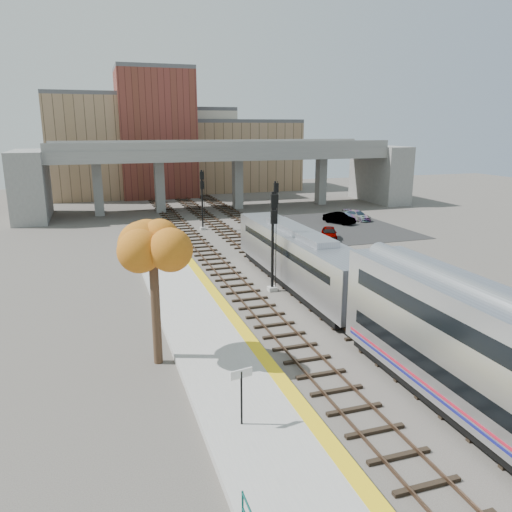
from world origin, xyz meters
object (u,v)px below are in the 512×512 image
object	(u,v)px
signal_mast_mid	(275,219)
tree	(153,252)
car_c	(357,215)
car_b	(339,218)
signal_mast_near	(273,243)
signal_mast_far	(202,201)
car_a	(329,233)
locomotive	(298,256)

from	to	relation	value
signal_mast_mid	tree	xyz separation A→B (m)	(-13.27, -19.24, 2.49)
car_c	car_b	bearing A→B (deg)	-172.06
signal_mast_near	signal_mast_far	world-z (taller)	signal_mast_near
signal_mast_mid	car_c	xyz separation A→B (m)	(15.42, 12.15, -2.54)
signal_mast_mid	tree	size ratio (longest dim) A/B	0.86
signal_mast_far	car_a	distance (m)	14.73
signal_mast_near	car_a	bearing A→B (deg)	50.88
signal_mast_mid	car_c	world-z (taller)	signal_mast_mid
car_a	car_c	xyz separation A→B (m)	(8.23, 8.87, -0.06)
signal_mast_near	car_c	world-z (taller)	signal_mast_near
tree	locomotive	bearing A→B (deg)	38.70
signal_mast_far	car_c	xyz separation A→B (m)	(19.52, -0.24, -2.63)
locomotive	signal_mast_near	world-z (taller)	signal_mast_near
signal_mast_near	signal_mast_far	xyz separation A→B (m)	(0.00, 22.99, -0.25)
locomotive	car_a	xyz separation A→B (m)	(9.18, 13.49, -1.58)
signal_mast_near	car_b	xyz separation A→B (m)	(16.32, 21.37, -2.81)
locomotive	car_c	xyz separation A→B (m)	(17.42, 22.36, -1.65)
car_b	car_c	size ratio (longest dim) A/B	0.99
car_c	signal_mast_mid	bearing A→B (deg)	-157.10
tree	car_b	world-z (taller)	tree
signal_mast_far	tree	bearing A→B (deg)	-106.16
signal_mast_near	car_c	size ratio (longest dim) A/B	1.74
car_a	car_b	distance (m)	9.03
signal_mast_near	car_a	distance (m)	18.10
signal_mast_mid	car_a	distance (m)	8.27
signal_mast_mid	car_c	bearing A→B (deg)	38.23
car_a	car_b	size ratio (longest dim) A/B	0.95
signal_mast_near	signal_mast_mid	bearing A→B (deg)	68.85
locomotive	car_a	world-z (taller)	locomotive
tree	car_a	xyz separation A→B (m)	(20.45, 22.52, -4.97)
car_b	car_c	bearing A→B (deg)	-2.13
locomotive	car_b	xyz separation A→B (m)	(14.22, 20.99, -1.58)
signal_mast_mid	car_a	xyz separation A→B (m)	(7.18, 3.27, -2.48)
signal_mast_mid	signal_mast_far	size ratio (longest dim) A/B	0.98
signal_mast_near	car_c	distance (m)	30.11
signal_mast_far	car_b	bearing A→B (deg)	-5.67
tree	car_c	size ratio (longest dim) A/B	1.88
tree	car_a	bearing A→B (deg)	47.75
signal_mast_near	car_a	world-z (taller)	signal_mast_near
signal_mast_near	car_c	xyz separation A→B (m)	(19.52, 22.75, -2.88)
signal_mast_far	car_c	size ratio (longest dim) A/B	1.65
signal_mast_mid	car_b	bearing A→B (deg)	41.40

